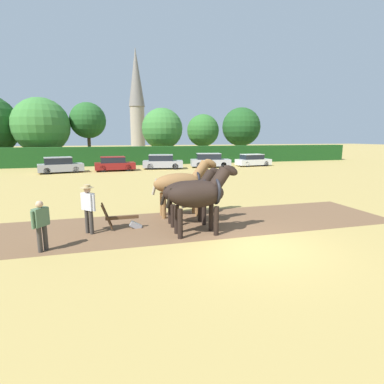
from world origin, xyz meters
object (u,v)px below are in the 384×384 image
(tree_far_right, at_px, (241,127))
(parked_car_left, at_px, (114,164))
(farmer_onlooker_left, at_px, (41,223))
(church_spire, at_px, (137,99))
(tree_center_right, at_px, (162,129))
(farmer_beside_team, at_px, (184,188))
(tree_center_left, at_px, (41,126))
(plow, at_px, (126,221))
(draft_horse_lead_left, at_px, (199,194))
(draft_horse_trail_left, at_px, (182,183))
(parked_car_center, at_px, (210,161))
(parked_car_center_left, at_px, (162,162))
(farmer_at_plow, at_px, (88,205))
(tree_center, at_px, (88,121))
(parked_car_center_right, at_px, (253,160))
(tree_right, at_px, (203,131))
(draft_horse_lead_right, at_px, (190,192))
(parked_car_far_left, at_px, (60,165))

(tree_far_right, distance_m, parked_car_left, 23.60)
(farmer_onlooker_left, bearing_deg, church_spire, 119.07)
(tree_center_right, distance_m, farmer_beside_team, 28.88)
(tree_far_right, bearing_deg, tree_center_left, -176.98)
(tree_center_left, xyz_separation_m, plow, (8.07, -31.02, -4.49))
(draft_horse_lead_left, bearing_deg, draft_horse_trail_left, 89.77)
(parked_car_center, bearing_deg, farmer_onlooker_left, -109.53)
(farmer_beside_team, xyz_separation_m, parked_car_center_left, (2.36, 18.27, -0.24))
(tree_center_right, relative_size, parked_car_center, 1.57)
(plow, bearing_deg, farmer_at_plow, -169.72)
(tree_center, relative_size, parked_car_center_right, 1.90)
(tree_center, xyz_separation_m, parked_car_center_left, (7.92, -11.30, -4.85))
(farmer_onlooker_left, bearing_deg, tree_center_right, 111.29)
(tree_right, height_order, plow, tree_right)
(parked_car_center_left, bearing_deg, parked_car_center_right, 11.94)
(parked_car_center, bearing_deg, parked_car_center_right, 10.81)
(tree_center_left, distance_m, draft_horse_lead_left, 34.23)
(farmer_beside_team, distance_m, parked_car_center_left, 18.43)
(tree_center_right, height_order, parked_car_center, tree_center_right)
(tree_center_right, relative_size, draft_horse_trail_left, 2.50)
(tree_center_left, relative_size, parked_car_center_left, 1.82)
(farmer_at_plow, height_order, parked_car_center_right, farmer_at_plow)
(draft_horse_lead_right, height_order, parked_car_center_left, draft_horse_lead_right)
(draft_horse_lead_right, xyz_separation_m, parked_car_center_left, (2.88, 21.09, -0.55))
(plow, relative_size, farmer_at_plow, 0.83)
(church_spire, relative_size, farmer_beside_team, 12.95)
(tree_right, bearing_deg, parked_car_center, -104.59)
(tree_center, bearing_deg, draft_horse_trail_left, -80.72)
(draft_horse_lead_right, height_order, parked_car_center, draft_horse_lead_right)
(draft_horse_lead_left, bearing_deg, church_spire, 86.82)
(church_spire, height_order, farmer_onlooker_left, church_spire)
(draft_horse_trail_left, bearing_deg, tree_center_right, 81.80)
(draft_horse_lead_left, height_order, farmer_onlooker_left, draft_horse_lead_left)
(tree_center_left, xyz_separation_m, draft_horse_lead_left, (10.56, -32.39, -3.33))
(tree_center_left, bearing_deg, plow, -75.41)
(tree_far_right, relative_size, church_spire, 0.36)
(church_spire, distance_m, farmer_onlooker_left, 59.06)
(parked_car_center_left, bearing_deg, church_spire, 99.42)
(church_spire, xyz_separation_m, parked_car_left, (-6.31, -35.37, -10.73))
(tree_center_right, xyz_separation_m, parked_car_center_right, (9.03, -9.96, -3.87))
(tree_center, xyz_separation_m, parked_car_left, (2.83, -11.93, -4.89))
(tree_far_right, distance_m, parked_car_far_left, 28.13)
(draft_horse_lead_right, bearing_deg, farmer_at_plow, -176.49)
(tree_right, bearing_deg, farmer_at_plow, -114.71)
(parked_car_center_right, bearing_deg, church_spire, 101.64)
(tree_center, bearing_deg, tree_far_right, 0.40)
(draft_horse_trail_left, distance_m, parked_car_far_left, 20.28)
(tree_center_right, distance_m, farmer_onlooker_left, 34.36)
(tree_center_left, relative_size, tree_center, 1.04)
(church_spire, relative_size, farmer_onlooker_left, 13.90)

